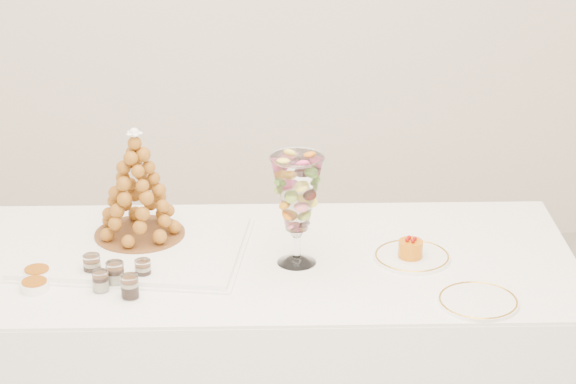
{
  "coord_description": "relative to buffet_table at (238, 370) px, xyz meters",
  "views": [
    {
      "loc": [
        -0.06,
        -2.89,
        2.31
      ],
      "look_at": [
        0.09,
        0.22,
        1.0
      ],
      "focal_mm": 70.0,
      "sensor_mm": 36.0,
      "label": 1
    }
  ],
  "objects": [
    {
      "name": "ramekin_back",
      "position": [
        -0.58,
        -0.1,
        0.41
      ],
      "size": [
        0.08,
        0.08,
        0.03
      ],
      "primitive_type": "cylinder",
      "color": "white",
      "rests_on": "buffet_table"
    },
    {
      "name": "verrine_c",
      "position": [
        -0.27,
        -0.13,
        0.43
      ],
      "size": [
        0.05,
        0.05,
        0.06
      ],
      "primitive_type": "cylinder",
      "rotation": [
        0.0,
        0.0,
        -0.11
      ],
      "color": "white",
      "rests_on": "buffet_table"
    },
    {
      "name": "verrine_e",
      "position": [
        -0.3,
        -0.23,
        0.43
      ],
      "size": [
        0.06,
        0.06,
        0.07
      ],
      "primitive_type": "cylinder",
      "rotation": [
        0.0,
        0.0,
        0.25
      ],
      "color": "white",
      "rests_on": "buffet_table"
    },
    {
      "name": "lace_tray",
      "position": [
        -0.31,
        0.07,
        0.41
      ],
      "size": [
        0.73,
        0.59,
        0.02
      ],
      "primitive_type": "cube",
      "rotation": [
        0.0,
        0.0,
        -0.16
      ],
      "color": "white",
      "rests_on": "buffet_table"
    },
    {
      "name": "cake_plate",
      "position": [
        0.54,
        -0.03,
        0.4
      ],
      "size": [
        0.23,
        0.23,
        0.01
      ],
      "primitive_type": "cylinder",
      "color": "white",
      "rests_on": "buffet_table"
    },
    {
      "name": "ramekin_front",
      "position": [
        -0.58,
        -0.18,
        0.41
      ],
      "size": [
        0.08,
        0.08,
        0.03
      ],
      "primitive_type": "cylinder",
      "color": "white",
      "rests_on": "buffet_table"
    },
    {
      "name": "verrine_a",
      "position": [
        -0.42,
        -0.1,
        0.43
      ],
      "size": [
        0.07,
        0.07,
        0.07
      ],
      "primitive_type": "cylinder",
      "rotation": [
        0.0,
        0.0,
        -0.34
      ],
      "color": "white",
      "rests_on": "buffet_table"
    },
    {
      "name": "croquembouche",
      "position": [
        -0.3,
        0.14,
        0.59
      ],
      "size": [
        0.28,
        0.28,
        0.35
      ],
      "rotation": [
        0.0,
        0.0,
        -0.1
      ],
      "color": "brown",
      "rests_on": "lace_tray"
    },
    {
      "name": "verrine_d",
      "position": [
        -0.39,
        -0.19,
        0.43
      ],
      "size": [
        0.06,
        0.06,
        0.06
      ],
      "primitive_type": "cylinder",
      "rotation": [
        0.0,
        0.0,
        0.27
      ],
      "color": "white",
      "rests_on": "buffet_table"
    },
    {
      "name": "mousse_cake",
      "position": [
        0.53,
        -0.04,
        0.43
      ],
      "size": [
        0.07,
        0.07,
        0.07
      ],
      "color": "#C86809",
      "rests_on": "cake_plate"
    },
    {
      "name": "macaron_vase",
      "position": [
        0.18,
        -0.03,
        0.62
      ],
      "size": [
        0.16,
        0.16,
        0.34
      ],
      "color": "white",
      "rests_on": "buffet_table"
    },
    {
      "name": "spare_plate",
      "position": [
        0.68,
        -0.32,
        0.4
      ],
      "size": [
        0.23,
        0.23,
        0.01
      ],
      "primitive_type": "cylinder",
      "color": "white",
      "rests_on": "buffet_table"
    },
    {
      "name": "buffet_table",
      "position": [
        0.0,
        0.0,
        0.0
      ],
      "size": [
        2.11,
        0.89,
        0.79
      ],
      "rotation": [
        0.0,
        0.0,
        -0.03
      ],
      "color": "white",
      "rests_on": "ground"
    },
    {
      "name": "verrine_b",
      "position": [
        -0.35,
        -0.15,
        0.43
      ],
      "size": [
        0.07,
        0.07,
        0.07
      ],
      "primitive_type": "cylinder",
      "rotation": [
        0.0,
        0.0,
        0.32
      ],
      "color": "white",
      "rests_on": "buffet_table"
    }
  ]
}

